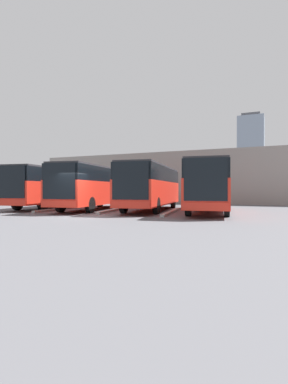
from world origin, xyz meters
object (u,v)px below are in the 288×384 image
(bus_1, at_px, (152,186))
(bus_3, at_px, (55,186))
(bus_0, at_px, (210,185))
(bus_2, at_px, (96,186))

(bus_1, distance_m, bus_3, 8.53)
(bus_0, distance_m, bus_2, 8.54)
(bus_1, xyz_separation_m, bus_2, (4.25, 0.89, 0.00))
(bus_1, xyz_separation_m, bus_3, (8.51, 0.54, 0.00))
(bus_1, relative_size, bus_2, 1.00)
(bus_0, bearing_deg, bus_2, -4.70)
(bus_1, bearing_deg, bus_3, -5.73)
(bus_1, distance_m, bus_2, 4.35)
(bus_1, height_order, bus_3, same)
(bus_0, bearing_deg, bus_1, -12.02)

